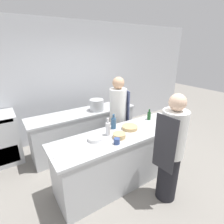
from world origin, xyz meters
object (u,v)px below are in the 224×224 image
stockpot (97,105)px  bowl_prep_small (166,124)px  bottle_vinegar (149,115)px  bottle_olive_oil (114,123)px  cup (117,141)px  chef_at_prep_near (171,151)px  bottle_wine (108,128)px  bowl_ceramic_blue (130,127)px  bowl_wooden_salad (119,136)px  bowl_mixing_large (95,139)px  chef_at_stove (118,118)px

stockpot → bowl_prep_small: bearing=-64.5°
bottle_vinegar → bottle_olive_oil: bearing=176.2°
bottle_vinegar → cup: (-1.02, -0.39, -0.04)m
chef_at_prep_near → bottle_vinegar: size_ratio=8.13×
bottle_wine → bowl_ceramic_blue: size_ratio=1.10×
bottle_vinegar → bowl_ceramic_blue: bearing=-168.0°
bottle_wine → cup: size_ratio=3.30×
bottle_wine → stockpot: bearing=69.8°
bottle_wine → bowl_wooden_salad: bearing=-59.7°
chef_at_prep_near → bottle_wine: 0.97m
chef_at_prep_near → bowl_prep_small: size_ratio=10.10×
bowl_ceramic_blue → cup: 0.53m
bottle_vinegar → bowl_wooden_salad: (-0.89, -0.27, -0.05)m
bowl_mixing_large → bowl_ceramic_blue: size_ratio=0.82×
bottle_olive_oil → stockpot: (0.19, 0.94, 0.02)m
chef_at_stove → bottle_vinegar: bearing=55.6°
bowl_ceramic_blue → bowl_prep_small: bearing=-21.4°
chef_at_prep_near → bottle_vinegar: bearing=-31.0°
cup → bottle_wine: bearing=83.2°
bottle_vinegar → stockpot: bearing=120.6°
bowl_mixing_large → stockpot: stockpot is taller
bowl_prep_small → cup: (-1.08, -0.03, 0.01)m
bottle_vinegar → bowl_mixing_large: bearing=-173.9°
chef_at_prep_near → cup: size_ratio=18.88×
chef_at_prep_near → bowl_ceramic_blue: (-0.14, 0.75, 0.10)m
chef_at_stove → cup: bearing=-20.5°
bottle_wine → bowl_wooden_salad: bottle_wine is taller
bottle_olive_oil → bowl_mixing_large: 0.50m
bottle_wine → bowl_ceramic_blue: bottle_wine is taller
bowl_mixing_large → bowl_wooden_salad: size_ratio=1.11×
bowl_mixing_large → cup: bearing=-51.0°
bowl_wooden_salad → bowl_mixing_large: bearing=158.5°
bottle_olive_oil → bowl_mixing_large: size_ratio=1.18×
chef_at_stove → bottle_wine: size_ratio=5.80×
bowl_mixing_large → bottle_olive_oil: bearing=22.0°
bottle_wine → cup: bottle_wine is taller
cup → bowl_mixing_large: bearing=129.0°
bowl_ceramic_blue → stockpot: size_ratio=0.89×
bowl_prep_small → bottle_wine: bearing=165.9°
bottle_olive_oil → stockpot: bottle_olive_oil is taller
bottle_wine → stockpot: (0.40, 1.09, 0.01)m
bowl_ceramic_blue → chef_at_stove: bearing=73.4°
bowl_mixing_large → bowl_prep_small: 1.31m
bottle_wine → chef_at_prep_near: bearing=-53.8°
bowl_prep_small → bowl_ceramic_blue: bearing=158.6°
chef_at_prep_near → bottle_wine: size_ratio=5.71×
stockpot → bowl_ceramic_blue: bearing=-88.8°
bottle_wine → bowl_wooden_salad: size_ratio=1.49×
chef_at_stove → bottle_vinegar: chef_at_stove is taller
bottle_wine → bowl_mixing_large: bearing=-172.6°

